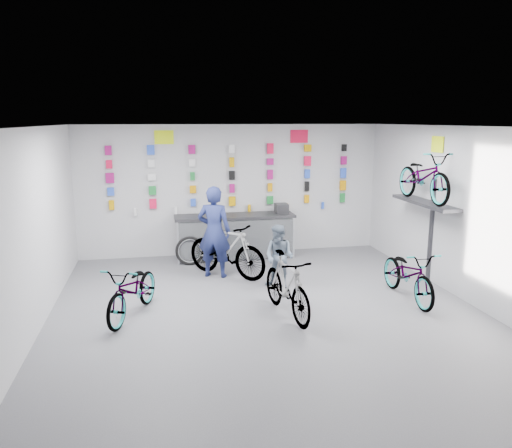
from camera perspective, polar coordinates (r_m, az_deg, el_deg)
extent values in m
plane|color=#4F4F54|center=(8.17, 1.54, -10.47)|extent=(8.00, 8.00, 0.00)
plane|color=white|center=(7.56, 1.67, 11.06)|extent=(8.00, 8.00, 0.00)
plane|color=silver|center=(11.61, -2.81, 3.90)|extent=(7.00, 0.00, 7.00)
plane|color=silver|center=(4.10, 14.41, -11.60)|extent=(7.00, 0.00, 7.00)
plane|color=silver|center=(7.76, -24.50, -1.17)|extent=(0.00, 8.00, 8.00)
plane|color=silver|center=(9.16, 23.48, 0.77)|extent=(0.00, 8.00, 8.00)
cube|color=black|center=(11.37, -2.42, -1.66)|extent=(2.60, 0.60, 0.90)
cube|color=silver|center=(11.07, -2.18, -1.87)|extent=(2.60, 0.02, 0.90)
cube|color=silver|center=(10.95, -8.91, -2.16)|extent=(0.04, 0.04, 0.96)
cube|color=silver|center=(11.34, 4.32, -1.56)|extent=(0.04, 0.04, 0.96)
cube|color=black|center=(11.26, -2.44, 0.91)|extent=(2.70, 0.66, 0.06)
cube|color=#D49602|center=(11.50, -16.18, 2.10)|extent=(0.11, 0.06, 0.22)
cube|color=#DF1040|center=(11.45, -11.69, 2.29)|extent=(0.16, 0.06, 0.22)
cube|color=blue|center=(11.48, -7.19, 2.46)|extent=(0.12, 0.06, 0.17)
cube|color=#D49602|center=(11.58, -2.74, 2.62)|extent=(0.15, 0.06, 0.22)
cube|color=#1B7931|center=(11.74, 1.61, 2.76)|extent=(0.15, 0.06, 0.18)
cube|color=orange|center=(11.97, 5.82, 2.88)|extent=(0.11, 0.06, 0.19)
cube|color=#1B7931|center=(12.27, 9.84, 2.98)|extent=(0.11, 0.06, 0.22)
cube|color=blue|center=(11.45, -16.27, 3.58)|extent=(0.14, 0.06, 0.18)
cube|color=#1B7931|center=(11.41, -11.75, 3.77)|extent=(0.16, 0.06, 0.19)
cube|color=orange|center=(11.43, -7.23, 3.95)|extent=(0.14, 0.06, 0.17)
cube|color=#980F62|center=(11.53, -2.76, 4.09)|extent=(0.12, 0.06, 0.20)
cube|color=orange|center=(11.70, 1.62, 4.21)|extent=(0.10, 0.06, 0.19)
cube|color=black|center=(11.93, 5.85, 4.31)|extent=(0.10, 0.06, 0.23)
cube|color=orange|center=(12.22, 9.89, 4.37)|extent=(0.14, 0.06, 0.23)
cube|color=#980F62|center=(11.41, -16.35, 5.07)|extent=(0.18, 0.06, 0.22)
cube|color=silver|center=(11.37, -11.82, 5.27)|extent=(0.18, 0.06, 0.15)
cube|color=#1B7931|center=(11.40, -7.27, 5.44)|extent=(0.10, 0.06, 0.19)
cube|color=black|center=(11.50, -2.77, 5.58)|extent=(0.13, 0.06, 0.20)
cube|color=#980F62|center=(11.66, 1.62, 5.68)|extent=(0.13, 0.06, 0.22)
cube|color=blue|center=(11.89, 5.88, 5.74)|extent=(0.13, 0.06, 0.21)
cube|color=blue|center=(12.19, 9.94, 5.77)|extent=(0.14, 0.06, 0.24)
cube|color=#DF1040|center=(11.39, -16.44, 6.57)|extent=(0.13, 0.06, 0.18)
cube|color=silver|center=(11.34, -11.88, 6.78)|extent=(0.14, 0.06, 0.17)
cube|color=silver|center=(11.37, -7.31, 6.94)|extent=(0.14, 0.06, 0.16)
cube|color=#D49602|center=(11.47, -2.79, 7.07)|extent=(0.11, 0.06, 0.22)
cube|color=#980F62|center=(11.63, 1.63, 7.14)|extent=(0.15, 0.06, 0.15)
cube|color=#DF1040|center=(11.87, 5.91, 7.18)|extent=(0.16, 0.06, 0.22)
cube|color=#980F62|center=(12.16, 9.99, 7.18)|extent=(0.14, 0.06, 0.20)
cube|color=#980F62|center=(11.36, -16.53, 8.07)|extent=(0.14, 0.06, 0.21)
cube|color=blue|center=(11.32, -11.95, 8.29)|extent=(0.16, 0.06, 0.21)
cube|color=#980F62|center=(11.35, -7.35, 8.45)|extent=(0.15, 0.06, 0.20)
cube|color=silver|center=(11.45, -2.80, 8.56)|extent=(0.13, 0.06, 0.18)
cube|color=#DF1040|center=(11.61, 1.64, 8.62)|extent=(0.14, 0.06, 0.24)
cube|color=#D49602|center=(11.85, 5.94, 8.63)|extent=(0.16, 0.06, 0.16)
cube|color=black|center=(12.14, 10.05, 8.59)|extent=(0.11, 0.06, 0.16)
cylinder|color=silver|center=(11.47, -13.65, 1.35)|extent=(0.07, 0.07, 0.16)
cylinder|color=silver|center=(11.47, -9.16, 1.53)|extent=(0.07, 0.07, 0.16)
cylinder|color=#D49602|center=(11.65, -0.77, 1.85)|extent=(0.07, 0.07, 0.16)
cylinder|color=orange|center=(11.84, 3.51, 1.99)|extent=(0.07, 0.07, 0.16)
cylinder|color=blue|center=(12.10, 7.64, 2.12)|extent=(0.07, 0.07, 0.16)
cube|color=#333338|center=(10.04, 18.71, 2.32)|extent=(0.38, 1.90, 0.06)
cube|color=#333338|center=(10.23, 19.38, -0.70)|extent=(0.04, 0.10, 2.00)
cube|color=#E5FF14|center=(11.36, -10.47, 9.72)|extent=(0.42, 0.02, 0.30)
cube|color=red|center=(11.82, 4.95, 9.95)|extent=(0.42, 0.02, 0.30)
cube|color=#E5FF14|center=(10.02, 20.03, 8.55)|extent=(0.02, 0.40, 0.30)
imported|color=gray|center=(8.25, -13.88, -7.32)|extent=(1.20, 1.79, 0.89)
imported|color=gray|center=(8.02, 3.54, -7.03)|extent=(0.75, 1.76, 1.03)
imported|color=gray|center=(9.15, 17.02, -5.47)|extent=(0.61, 1.76, 0.92)
imported|color=gray|center=(10.00, -3.40, -2.91)|extent=(1.69, 1.68, 1.12)
imported|color=gray|center=(9.95, 18.65, 5.17)|extent=(0.63, 1.80, 0.95)
imported|color=navy|center=(9.93, -4.80, -0.90)|extent=(0.78, 0.65, 1.84)
imported|color=slate|center=(9.31, 2.68, -3.76)|extent=(0.74, 0.72, 1.20)
torus|color=black|center=(10.92, -7.56, -3.07)|extent=(0.63, 0.17, 0.63)
torus|color=silver|center=(10.92, -7.56, -3.07)|extent=(0.52, 0.11, 0.51)
cube|color=black|center=(11.44, 2.93, 1.80)|extent=(0.28, 0.30, 0.22)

